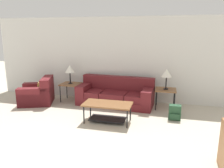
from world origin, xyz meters
name	(u,v)px	position (x,y,z in m)	size (l,w,h in m)	color
wall_back	(122,60)	(0.00, 4.82, 1.30)	(8.63, 0.06, 2.60)	silver
couch	(116,95)	(-0.09, 4.27, 0.30)	(2.29, 1.02, 0.82)	maroon
armchair	(38,94)	(-2.44, 3.84, 0.29)	(1.19, 1.19, 0.80)	maroon
coffee_table	(108,108)	(0.02, 2.94, 0.35)	(1.17, 0.59, 0.47)	brown
side_table_left	(71,85)	(-1.55, 4.28, 0.51)	(0.58, 0.55, 0.56)	brown
side_table_right	(166,91)	(1.36, 4.28, 0.51)	(0.58, 0.55, 0.56)	brown
table_lamp_left	(70,69)	(-1.55, 4.28, 1.02)	(0.29, 0.29, 0.58)	black
table_lamp_right	(167,74)	(1.36, 4.28, 1.02)	(0.29, 0.29, 0.58)	black
backpack	(175,113)	(1.61, 3.48, 0.18)	(0.29, 0.27, 0.38)	#23472D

